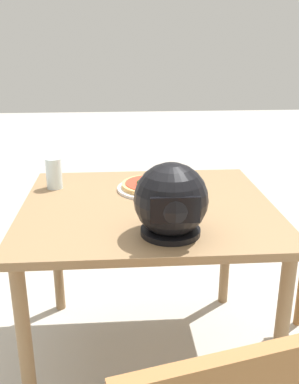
{
  "coord_description": "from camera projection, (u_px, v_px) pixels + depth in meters",
  "views": [
    {
      "loc": [
        0.11,
        1.63,
        1.37
      ],
      "look_at": [
        -0.01,
        -0.09,
        0.76
      ],
      "focal_mm": 40.63,
      "sensor_mm": 36.0,
      "label": 1
    }
  ],
  "objects": [
    {
      "name": "ground_plane",
      "position": [
        148.0,
        354.0,
        2.0
      ],
      "size": [
        14.0,
        14.0,
        0.0
      ],
      "primitive_type": "plane",
      "color": "#B2ADA3"
    },
    {
      "name": "dining_table",
      "position": [
        148.0,
        224.0,
        1.78
      ],
      "size": [
        1.0,
        0.92,
        0.74
      ],
      "color": "olive",
      "rests_on": "ground"
    },
    {
      "name": "pizza_plate",
      "position": [
        151.0,
        188.0,
        1.91
      ],
      "size": [
        0.3,
        0.3,
        0.01
      ],
      "primitive_type": "cylinder",
      "color": "white",
      "rests_on": "dining_table"
    },
    {
      "name": "pizza",
      "position": [
        151.0,
        185.0,
        1.9
      ],
      "size": [
        0.26,
        0.26,
        0.05
      ],
      "color": "tan",
      "rests_on": "pizza_plate"
    },
    {
      "name": "motorcycle_helmet",
      "position": [
        171.0,
        201.0,
        1.44
      ],
      "size": [
        0.25,
        0.25,
        0.25
      ],
      "color": "black",
      "rests_on": "dining_table"
    },
    {
      "name": "drinking_glass",
      "position": [
        54.0,
        173.0,
        1.91
      ],
      "size": [
        0.07,
        0.07,
        0.14
      ],
      "primitive_type": "cylinder",
      "color": "silver",
      "rests_on": "dining_table"
    }
  ]
}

